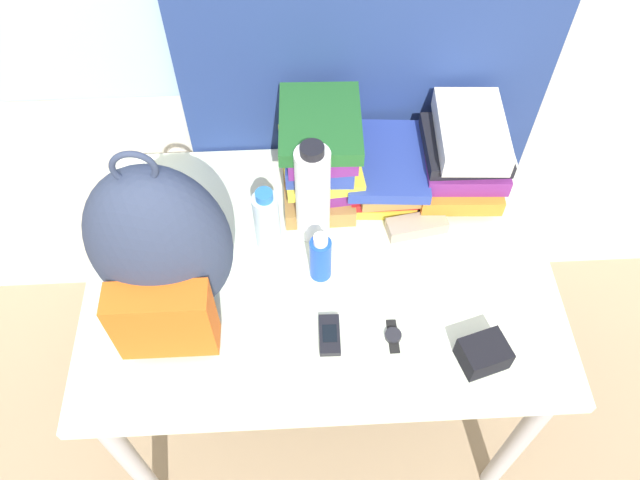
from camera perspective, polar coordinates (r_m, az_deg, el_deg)
desk at (r=1.60m, az=0.00°, el=-4.04°), size 1.12×0.79×0.74m
backpack at (r=1.33m, az=-14.32°, el=-1.08°), size 0.30×0.27×0.49m
book_stack_left at (r=1.57m, az=-0.04°, el=7.77°), size 0.21×0.27×0.26m
book_stack_center at (r=1.64m, az=6.19°, el=6.34°), size 0.23×0.28×0.11m
book_stack_right at (r=1.64m, az=12.89°, el=7.60°), size 0.23×0.28×0.22m
water_bottle at (r=1.49m, az=-4.88°, el=1.79°), size 0.06×0.06×0.19m
sports_bottle at (r=1.47m, az=-0.66°, el=4.28°), size 0.08×0.08×0.30m
sunscreen_bottle at (r=1.45m, az=-0.08°, el=-1.61°), size 0.05×0.05×0.15m
cell_phone at (r=1.42m, az=0.88°, el=-8.68°), size 0.05×0.10×0.02m
sunglasses_case at (r=1.59m, az=8.81°, el=1.30°), size 0.16×0.08×0.04m
camera_pouch at (r=1.42m, az=14.72°, el=-10.03°), size 0.12×0.10×0.06m
wristwatch at (r=1.43m, az=6.70°, el=-8.69°), size 0.04×0.08×0.01m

